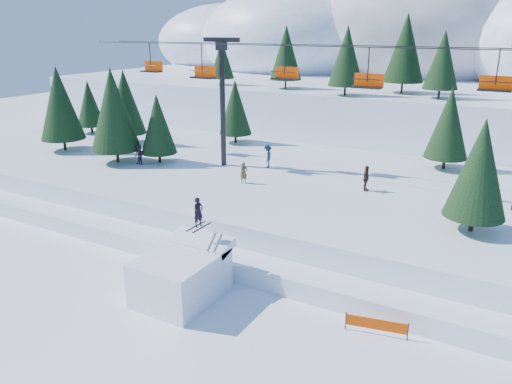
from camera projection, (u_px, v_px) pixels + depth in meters
The scene contains 10 objects.
ground at pixel (176, 327), 23.67m from camera, with size 160.00×160.00×0.00m, color white.
mid_shelf at pixel (323, 196), 38.12m from camera, with size 70.00×22.00×2.50m, color white.
berm at pixel (259, 253), 30.10m from camera, with size 70.00×6.00×1.10m, color white.
mountain_ridge at pixel (424, 51), 83.51m from camera, with size 119.00×60.10×26.46m.
jump_kicker at pixel (182, 275), 25.91m from camera, with size 3.57×4.87×5.13m.
chairlift at pixel (347, 90), 34.93m from camera, with size 46.00×3.21×10.28m.
conifer_stand at pixel (411, 128), 34.30m from camera, with size 61.12×16.70×10.19m.
distant_skiers at pixel (317, 167), 38.10m from camera, with size 31.98×9.07×1.88m.
banner_near at pixel (376, 325), 22.94m from camera, with size 2.80×0.62×0.90m.
banner_far at pixel (415, 314), 23.80m from camera, with size 2.60×1.24×0.90m.
Camera 1 is at (13.43, -15.87, 13.57)m, focal length 35.00 mm.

